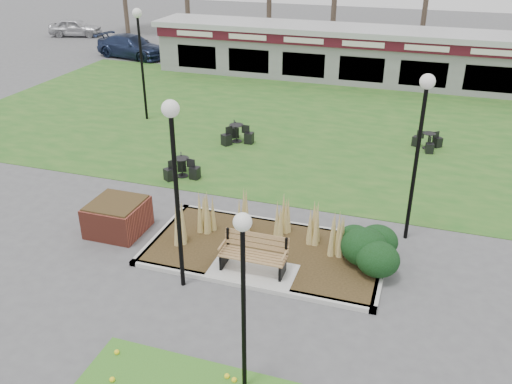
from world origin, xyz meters
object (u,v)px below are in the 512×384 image
(lamp_post_mid_left, at_px, (174,156))
(car_blue, at_px, (132,46))
(brick_planter, at_px, (117,217))
(bistro_set_c, at_px, (237,136))
(car_black, at_px, (135,49))
(lamp_post_near_left, at_px, (422,123))
(lamp_post_far_left, at_px, (140,40))
(food_pavilion, at_px, (366,55))
(bistro_set_b, at_px, (428,143))
(bistro_set_a, at_px, (182,170))
(lamp_post_near_right, at_px, (243,268))
(park_bench, at_px, (254,253))
(car_silver, at_px, (75,27))

(lamp_post_mid_left, distance_m, car_blue, 26.12)
(brick_planter, distance_m, lamp_post_mid_left, 4.52)
(bistro_set_c, height_order, car_black, car_black)
(lamp_post_near_left, relative_size, lamp_post_far_left, 0.97)
(food_pavilion, relative_size, bistro_set_b, 20.63)
(car_black, bearing_deg, bistro_set_a, -127.98)
(lamp_post_near_right, bearing_deg, car_blue, 123.80)
(food_pavilion, bearing_deg, car_blue, 175.67)
(bistro_set_a, relative_size, car_blue, 0.26)
(park_bench, height_order, car_black, car_black)
(food_pavilion, bearing_deg, brick_planter, -103.06)
(lamp_post_near_left, height_order, car_silver, lamp_post_near_left)
(food_pavilion, bearing_deg, bistro_set_c, -107.70)
(park_bench, bearing_deg, bistro_set_a, 131.85)
(lamp_post_near_right, height_order, bistro_set_a, lamp_post_near_right)
(car_silver, bearing_deg, lamp_post_far_left, -152.32)
(lamp_post_far_left, xyz_separation_m, bistro_set_b, (12.33, 0.24, -3.31))
(car_black, bearing_deg, bistro_set_b, -101.30)
(food_pavilion, distance_m, lamp_post_far_left, 13.09)
(food_pavilion, bearing_deg, lamp_post_mid_left, -94.16)
(bistro_set_b, height_order, car_blue, car_blue)
(food_pavilion, relative_size, car_black, 6.53)
(lamp_post_mid_left, relative_size, bistro_set_a, 3.63)
(brick_planter, bearing_deg, bistro_set_a, 87.93)
(lamp_post_far_left, bearing_deg, lamp_post_mid_left, -57.67)
(lamp_post_far_left, bearing_deg, car_silver, 132.79)
(bistro_set_a, height_order, bistro_set_c, bistro_set_c)
(brick_planter, relative_size, bistro_set_c, 1.09)
(food_pavilion, relative_size, lamp_post_far_left, 5.06)
(car_blue, bearing_deg, brick_planter, -140.30)
(lamp_post_far_left, bearing_deg, bistro_set_b, 1.09)
(car_silver, xyz_separation_m, car_blue, (7.98, -5.21, 0.05))
(brick_planter, relative_size, car_blue, 0.30)
(lamp_post_near_left, xyz_separation_m, lamp_post_far_left, (-12.03, 6.98, 0.10))
(car_blue, bearing_deg, lamp_post_near_right, -135.24)
(lamp_post_far_left, height_order, car_blue, lamp_post_far_left)
(bistro_set_a, xyz_separation_m, car_silver, (-19.16, 21.35, 0.43))
(car_blue, bearing_deg, lamp_post_mid_left, -136.62)
(brick_planter, height_order, bistro_set_a, brick_planter)
(bistro_set_b, xyz_separation_m, car_blue, (-19.30, 10.71, 0.49))
(lamp_post_near_right, relative_size, car_blue, 0.77)
(lamp_post_far_left, xyz_separation_m, car_black, (-6.66, 10.84, -2.92))
(bistro_set_b, distance_m, car_silver, 31.59)
(lamp_post_mid_left, xyz_separation_m, bistro_set_a, (-2.75, 5.80, -3.20))
(lamp_post_near_right, distance_m, car_silver, 38.65)
(lamp_post_near_left, bearing_deg, lamp_post_mid_left, -141.66)
(brick_planter, xyz_separation_m, lamp_post_mid_left, (2.89, -1.80, 2.98))
(brick_planter, bearing_deg, car_silver, 126.88)
(brick_planter, distance_m, lamp_post_near_left, 8.78)
(lamp_post_near_right, bearing_deg, lamp_post_mid_left, 133.49)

